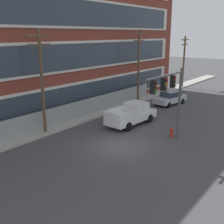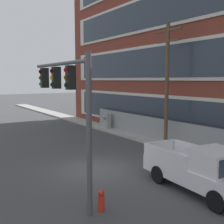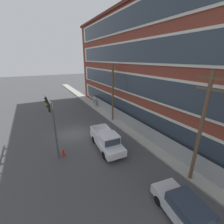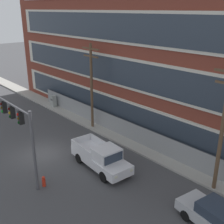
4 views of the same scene
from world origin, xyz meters
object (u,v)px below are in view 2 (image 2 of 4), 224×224
pickup_truck_white (203,171)px  electrical_cabinet (107,122)px  traffic_signal_mast (68,95)px  utility_pole_near_corner (167,80)px  fire_hydrant (101,201)px

pickup_truck_white → electrical_cabinet: pickup_truck_white is taller
electrical_cabinet → traffic_signal_mast: bearing=-37.7°
utility_pole_near_corner → traffic_signal_mast: bearing=-65.8°
traffic_signal_mast → electrical_cabinet: (-12.16, 9.39, -3.34)m
utility_pole_near_corner → pickup_truck_white: bearing=-32.8°
traffic_signal_mast → fire_hydrant: traffic_signal_mast is taller
fire_hydrant → pickup_truck_white: bearing=78.9°
pickup_truck_white → traffic_signal_mast: bearing=-117.0°
utility_pole_near_corner → electrical_cabinet: utility_pole_near_corner is taller
utility_pole_near_corner → electrical_cabinet: (-8.03, 0.21, -3.92)m
utility_pole_near_corner → electrical_cabinet: bearing=178.5°
electrical_cabinet → fire_hydrant: bearing=-32.8°
electrical_cabinet → utility_pole_near_corner: bearing=-1.5°
traffic_signal_mast → pickup_truck_white: traffic_signal_mast is taller
electrical_cabinet → pickup_truck_white: bearing=-17.0°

